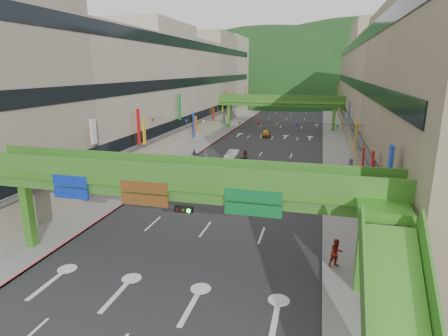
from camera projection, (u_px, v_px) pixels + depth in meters
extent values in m
plane|color=black|center=(133.00, 327.00, 18.39)|extent=(320.00, 320.00, 0.00)
cube|color=#28282B|center=(270.00, 142.00, 65.21)|extent=(18.00, 140.00, 0.02)
cube|color=gray|center=(209.00, 139.00, 67.83)|extent=(4.00, 140.00, 0.15)
cube|color=gray|center=(335.00, 145.00, 62.55)|extent=(4.00, 140.00, 0.15)
cube|color=#CC5959|center=(219.00, 139.00, 67.37)|extent=(0.20, 140.00, 0.18)
cube|color=gray|center=(323.00, 144.00, 63.00)|extent=(0.20, 140.00, 0.18)
cube|color=#9E937F|center=(166.00, 85.00, 67.34)|extent=(12.00, 95.00, 19.00)
cube|color=black|center=(199.00, 116.00, 67.25)|extent=(0.08, 90.25, 1.40)
cube|color=black|center=(198.00, 81.00, 65.71)|extent=(0.08, 90.25, 1.40)
cube|color=black|center=(197.00, 46.00, 64.17)|extent=(0.08, 90.25, 1.40)
cube|color=gray|center=(393.00, 88.00, 58.21)|extent=(12.00, 95.00, 19.00)
cube|color=black|center=(349.00, 120.00, 61.02)|extent=(0.08, 90.25, 1.40)
cube|color=black|center=(353.00, 83.00, 59.49)|extent=(0.08, 90.25, 1.40)
cube|color=black|center=(356.00, 43.00, 57.95)|extent=(0.08, 90.25, 1.40)
cube|color=#4C9E2D|center=(175.00, 181.00, 22.54)|extent=(28.00, 2.20, 0.50)
cube|color=#387223|center=(175.00, 191.00, 22.69)|extent=(28.00, 1.76, 0.70)
cube|color=#4C9E2D|center=(28.00, 216.00, 26.04)|extent=(0.60, 0.60, 4.80)
cube|color=#4C9E2D|center=(362.00, 253.00, 20.75)|extent=(0.60, 0.60, 4.80)
cube|color=#387223|center=(167.00, 173.00, 21.36)|extent=(28.00, 0.12, 1.10)
cube|color=#387223|center=(180.00, 164.00, 23.31)|extent=(28.00, 0.12, 1.10)
cube|color=#4C9E2D|center=(398.00, 331.00, 13.63)|extent=(2.20, 7.74, 5.20)
cube|color=navy|center=(71.00, 188.00, 23.24)|extent=(2.40, 0.12, 1.50)
cube|color=#593314|center=(144.00, 194.00, 22.04)|extent=(3.00, 0.12, 1.50)
cube|color=#0C5926|center=(253.00, 204.00, 20.48)|extent=(3.20, 0.12, 1.50)
cube|color=black|center=(184.00, 209.00, 21.47)|extent=(1.10, 0.28, 0.35)
cube|color=#4C9E2D|center=(280.00, 102.00, 77.78)|extent=(28.00, 2.20, 0.50)
cube|color=#387223|center=(280.00, 105.00, 77.94)|extent=(28.00, 1.76, 0.70)
cube|color=#4C9E2D|center=(229.00, 116.00, 81.28)|extent=(0.60, 0.60, 4.80)
cube|color=#4C9E2D|center=(334.00, 119.00, 76.00)|extent=(0.60, 0.60, 4.80)
cube|color=#387223|center=(280.00, 98.00, 76.60)|extent=(28.00, 0.12, 1.10)
cube|color=#387223|center=(281.00, 97.00, 78.55)|extent=(28.00, 0.12, 1.10)
ellipsoid|color=#1C4419|center=(269.00, 97.00, 171.81)|extent=(168.00, 140.00, 112.00)
ellipsoid|color=#1C4419|center=(357.00, 95.00, 180.93)|extent=(208.00, 176.00, 128.00)
cylinder|color=black|center=(249.00, 122.00, 44.90)|extent=(26.00, 0.03, 0.03)
cone|color=red|center=(153.00, 120.00, 47.96)|extent=(0.36, 0.36, 0.40)
cone|color=gold|center=(169.00, 121.00, 47.42)|extent=(0.36, 0.36, 0.40)
cone|color=#193FB2|center=(186.00, 121.00, 46.87)|extent=(0.36, 0.36, 0.40)
cone|color=silver|center=(204.00, 122.00, 46.32)|extent=(0.36, 0.36, 0.40)
cone|color=#198C33|center=(221.00, 123.00, 45.78)|extent=(0.36, 0.36, 0.40)
cone|color=orange|center=(240.00, 123.00, 45.23)|extent=(0.36, 0.36, 0.40)
cone|color=red|center=(258.00, 124.00, 44.69)|extent=(0.36, 0.36, 0.40)
cone|color=gold|center=(277.00, 125.00, 44.14)|extent=(0.36, 0.36, 0.40)
cone|color=#193FB2|center=(297.00, 125.00, 43.59)|extent=(0.36, 0.36, 0.40)
cone|color=silver|center=(317.00, 126.00, 43.05)|extent=(0.36, 0.36, 0.40)
cone|color=#198C33|center=(337.00, 127.00, 42.50)|extent=(0.36, 0.36, 0.40)
cone|color=orange|center=(358.00, 128.00, 41.96)|extent=(0.36, 0.36, 0.40)
cube|color=black|center=(239.00, 196.00, 35.80)|extent=(0.54, 1.34, 0.35)
cube|color=black|center=(239.00, 193.00, 35.74)|extent=(0.38, 0.59, 0.18)
cube|color=black|center=(239.00, 189.00, 36.20)|extent=(0.55, 0.14, 0.06)
cylinder|color=black|center=(239.00, 197.00, 36.41)|extent=(0.17, 0.51, 0.50)
cylinder|color=black|center=(238.00, 201.00, 35.35)|extent=(0.17, 0.51, 0.50)
imported|color=#414E61|center=(239.00, 189.00, 35.62)|extent=(0.72, 0.53, 1.83)
cube|color=black|center=(245.00, 160.00, 49.75)|extent=(0.46, 1.33, 0.35)
cube|color=black|center=(245.00, 158.00, 49.68)|extent=(0.35, 0.57, 0.18)
cube|color=black|center=(246.00, 156.00, 50.14)|extent=(0.55, 0.11, 0.06)
cylinder|color=black|center=(245.00, 162.00, 50.35)|extent=(0.14, 0.51, 0.50)
cylinder|color=black|center=(245.00, 163.00, 49.30)|extent=(0.14, 0.51, 0.50)
imported|color=brown|center=(245.00, 156.00, 49.59)|extent=(0.86, 0.69, 1.66)
cube|color=gray|center=(194.00, 161.00, 49.48)|extent=(0.67, 1.35, 0.35)
cube|color=gray|center=(194.00, 159.00, 49.41)|extent=(0.43, 0.61, 0.18)
cube|color=gray|center=(197.00, 156.00, 49.81)|extent=(0.55, 0.20, 0.06)
cylinder|color=black|center=(197.00, 162.00, 50.02)|extent=(0.22, 0.51, 0.50)
cylinder|color=black|center=(192.00, 164.00, 49.09)|extent=(0.22, 0.51, 0.50)
imported|color=#222733|center=(194.00, 156.00, 49.31)|extent=(1.07, 0.65, 1.70)
cube|color=maroon|center=(206.00, 159.00, 50.41)|extent=(0.54, 1.34, 0.35)
cube|color=maroon|center=(206.00, 157.00, 50.34)|extent=(0.38, 0.59, 0.18)
cube|color=maroon|center=(206.00, 155.00, 50.81)|extent=(0.55, 0.14, 0.06)
cylinder|color=black|center=(206.00, 160.00, 51.01)|extent=(0.18, 0.51, 0.50)
cylinder|color=black|center=(205.00, 162.00, 49.95)|extent=(0.18, 0.51, 0.50)
imported|color=#44434B|center=(206.00, 155.00, 50.27)|extent=(0.79, 0.58, 1.49)
cube|color=black|center=(321.00, 197.00, 35.37)|extent=(1.34, 0.52, 0.35)
cube|color=black|center=(321.00, 195.00, 35.31)|extent=(0.59, 0.37, 0.18)
cube|color=black|center=(327.00, 193.00, 35.18)|extent=(0.13, 0.55, 0.06)
cylinder|color=black|center=(326.00, 201.00, 35.39)|extent=(0.51, 0.17, 0.50)
cylinder|color=black|center=(315.00, 200.00, 35.51)|extent=(0.51, 0.17, 0.50)
cube|color=black|center=(321.00, 190.00, 37.43)|extent=(1.34, 0.52, 0.35)
cube|color=black|center=(321.00, 188.00, 37.37)|extent=(0.59, 0.37, 0.18)
cube|color=black|center=(327.00, 186.00, 37.24)|extent=(0.13, 0.55, 0.06)
cylinder|color=black|center=(326.00, 193.00, 37.45)|extent=(0.51, 0.17, 0.50)
cylinder|color=black|center=(315.00, 193.00, 37.57)|extent=(0.51, 0.17, 0.50)
cube|color=black|center=(321.00, 184.00, 39.49)|extent=(1.34, 0.52, 0.35)
cube|color=black|center=(321.00, 182.00, 39.43)|extent=(0.59, 0.37, 0.18)
cube|color=black|center=(327.00, 180.00, 39.30)|extent=(0.13, 0.55, 0.06)
cylinder|color=black|center=(326.00, 187.00, 39.51)|extent=(0.51, 0.17, 0.50)
cylinder|color=black|center=(315.00, 187.00, 39.63)|extent=(0.51, 0.17, 0.50)
cube|color=black|center=(321.00, 178.00, 41.55)|extent=(1.34, 0.52, 0.35)
cube|color=black|center=(321.00, 176.00, 41.49)|extent=(0.59, 0.37, 0.18)
cube|color=black|center=(326.00, 174.00, 41.36)|extent=(0.13, 0.55, 0.06)
cylinder|color=black|center=(326.00, 181.00, 41.57)|extent=(0.51, 0.17, 0.50)
cylinder|color=black|center=(316.00, 181.00, 41.69)|extent=(0.51, 0.17, 0.50)
cube|color=black|center=(321.00, 173.00, 43.61)|extent=(1.34, 0.52, 0.35)
cube|color=black|center=(321.00, 171.00, 43.55)|extent=(0.59, 0.37, 0.18)
cube|color=black|center=(326.00, 169.00, 43.42)|extent=(0.13, 0.55, 0.06)
cylinder|color=black|center=(326.00, 176.00, 43.63)|extent=(0.51, 0.17, 0.50)
cylinder|color=black|center=(316.00, 175.00, 43.75)|extent=(0.51, 0.17, 0.50)
cube|color=black|center=(321.00, 168.00, 45.67)|extent=(1.34, 0.52, 0.35)
cube|color=black|center=(321.00, 166.00, 45.61)|extent=(0.59, 0.37, 0.18)
cube|color=black|center=(326.00, 165.00, 45.48)|extent=(0.13, 0.55, 0.06)
cylinder|color=black|center=(326.00, 171.00, 45.69)|extent=(0.51, 0.17, 0.50)
cylinder|color=black|center=(316.00, 171.00, 45.81)|extent=(0.51, 0.17, 0.50)
imported|color=#B4B5BC|center=(234.00, 155.00, 51.69)|extent=(2.02, 4.69, 1.50)
imported|color=#B97C2C|center=(266.00, 133.00, 70.20)|extent=(2.03, 4.09, 1.34)
imported|color=#9F2319|center=(336.00, 255.00, 23.58)|extent=(1.13, 1.06, 1.86)
imported|color=black|center=(367.00, 227.00, 28.12)|extent=(1.02, 0.54, 1.66)
imported|color=#405166|center=(350.00, 167.00, 45.23)|extent=(0.93, 0.72, 1.76)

